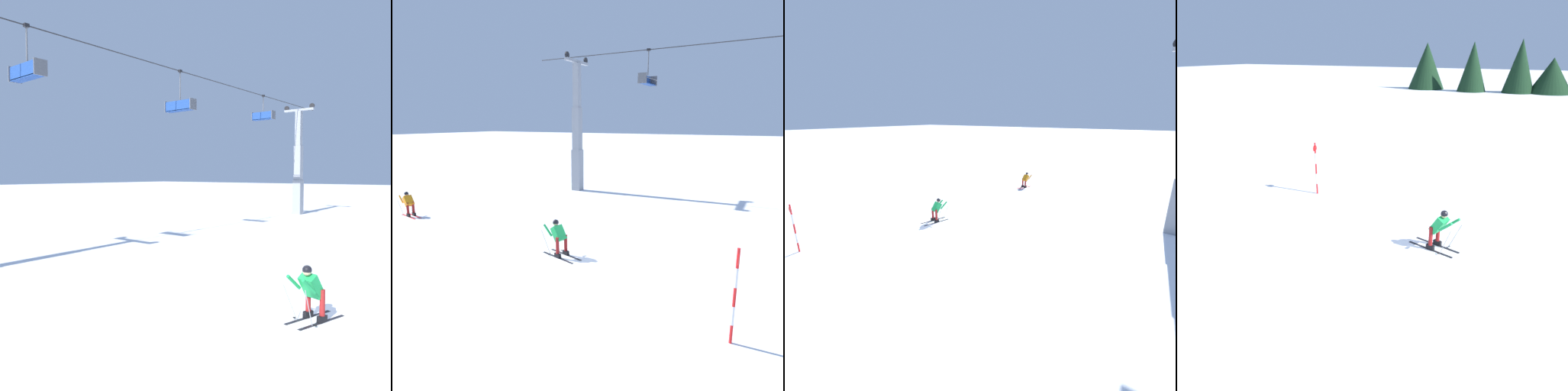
# 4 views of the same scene
# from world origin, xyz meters

# --- Properties ---
(ground_plane) EXTENTS (260.00, 260.00, 0.00)m
(ground_plane) POSITION_xyz_m (0.00, 0.00, 0.00)
(ground_plane) COLOR white
(skier_carving_main) EXTENTS (1.76, 1.01, 1.54)m
(skier_carving_main) POSITION_xyz_m (-1.11, -0.87, 0.80)
(skier_carving_main) COLOR black
(skier_carving_main) RESTS_ON ground_plane
(lift_tower_near) EXTENTS (0.67, 2.99, 9.70)m
(lift_tower_near) POSITION_xyz_m (-7.20, 10.87, 4.13)
(lift_tower_near) COLOR gray
(lift_tower_near) RESTS_ON ground_plane
(chairlift_seat_nearest) EXTENTS (0.61, 2.07, 2.20)m
(chairlift_seat_nearest) POSITION_xyz_m (-1.98, 10.87, 7.74)
(chairlift_seat_nearest) COLOR black
(trail_marker_pole) EXTENTS (0.07, 0.28, 2.35)m
(trail_marker_pole) POSITION_xyz_m (5.47, -3.53, 1.26)
(trail_marker_pole) COLOR red
(trail_marker_pole) RESTS_ON ground_plane
(skier_distant_uphill) EXTENTS (1.70, 0.87, 1.46)m
(skier_distant_uphill) POSITION_xyz_m (-11.55, -0.00, 0.75)
(skier_distant_uphill) COLOR red
(skier_distant_uphill) RESTS_ON ground_plane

